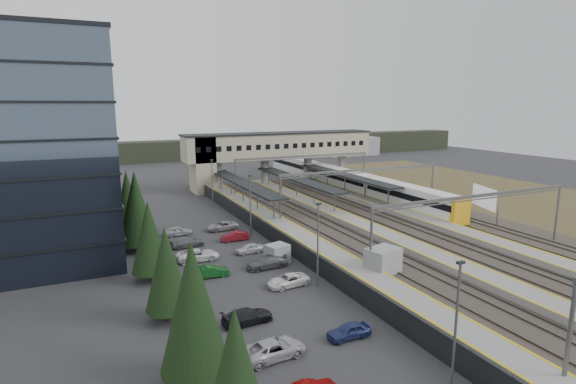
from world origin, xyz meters
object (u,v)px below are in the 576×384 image
train (342,179)px  billboard (484,198)px  relay_cabin_far (277,254)px  footbridge (268,149)px  relay_cabin_near (383,261)px

train → billboard: billboard is taller
relay_cabin_far → billboard: (34.09, 3.13, 2.47)m
footbridge → train: bearing=-36.8°
train → billboard: bearing=-80.2°
relay_cabin_near → footbridge: (8.26, 50.12, 6.56)m
train → billboard: 30.75m
relay_cabin_near → footbridge: 51.22m
relay_cabin_near → footbridge: size_ratio=0.09×
relay_cabin_near → train: size_ratio=0.06×
billboard → relay_cabin_near: bearing=-157.5°
relay_cabin_near → train: 45.81m
relay_cabin_near → relay_cabin_far: (-8.33, 7.52, -0.34)m
relay_cabin_far → footbridge: (16.59, 42.61, 6.89)m
relay_cabin_near → footbridge: footbridge is taller
relay_cabin_far → billboard: billboard is taller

